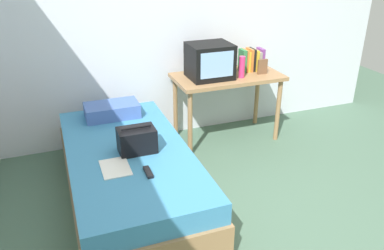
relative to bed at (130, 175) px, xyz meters
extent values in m
plane|color=#4C6B56|center=(0.82, -0.79, -0.25)|extent=(8.00, 8.00, 0.00)
cube|color=silver|center=(0.82, 1.21, 1.05)|extent=(5.20, 0.10, 2.60)
cube|color=#9E754C|center=(0.00, 0.00, -0.08)|extent=(1.00, 2.00, 0.33)
cube|color=teal|center=(0.00, 0.00, 0.17)|extent=(0.97, 1.94, 0.17)
cube|color=#9E754C|center=(1.28, 0.81, 0.49)|extent=(1.16, 0.60, 0.04)
cylinder|color=#9E754C|center=(0.76, 0.57, 0.11)|extent=(0.05, 0.05, 0.71)
cylinder|color=#9E754C|center=(1.80, 0.57, 0.11)|extent=(0.05, 0.05, 0.71)
cylinder|color=#9E754C|center=(0.76, 1.05, 0.11)|extent=(0.05, 0.05, 0.71)
cylinder|color=#9E754C|center=(1.80, 1.05, 0.11)|extent=(0.05, 0.05, 0.71)
cube|color=black|center=(1.06, 0.80, 0.69)|extent=(0.44, 0.38, 0.36)
cube|color=#8CB2E0|center=(1.06, 0.61, 0.70)|extent=(0.35, 0.01, 0.26)
cylinder|color=#E53372|center=(1.38, 0.68, 0.62)|extent=(0.06, 0.06, 0.23)
cube|color=#337F47|center=(1.48, 0.87, 0.63)|extent=(0.04, 0.13, 0.24)
cube|color=#CC7233|center=(1.51, 0.87, 0.63)|extent=(0.02, 0.15, 0.24)
cube|color=gold|center=(1.54, 0.87, 0.62)|extent=(0.03, 0.14, 0.22)
cube|color=#CC7233|center=(1.57, 0.87, 0.63)|extent=(0.03, 0.16, 0.25)
cube|color=black|center=(1.60, 0.87, 0.63)|extent=(0.03, 0.15, 0.25)
cube|color=gold|center=(1.63, 0.87, 0.62)|extent=(0.03, 0.16, 0.23)
cube|color=gray|center=(1.67, 0.87, 0.61)|extent=(0.03, 0.17, 0.21)
cube|color=#7A3D89|center=(1.70, 0.87, 0.62)|extent=(0.04, 0.14, 0.24)
cube|color=brown|center=(1.64, 0.71, 0.59)|extent=(0.11, 0.02, 0.16)
cube|color=#4766AD|center=(0.00, 0.71, 0.32)|extent=(0.51, 0.29, 0.13)
cube|color=black|center=(0.07, -0.06, 0.35)|extent=(0.30, 0.20, 0.20)
cylinder|color=black|center=(0.07, -0.06, 0.47)|extent=(0.24, 0.02, 0.02)
cube|color=white|center=(-0.15, -0.26, 0.26)|extent=(0.21, 0.29, 0.01)
cube|color=black|center=(0.06, -0.42, 0.26)|extent=(0.04, 0.16, 0.02)
camera|label=1|loc=(-0.49, -2.83, 1.80)|focal=36.52mm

